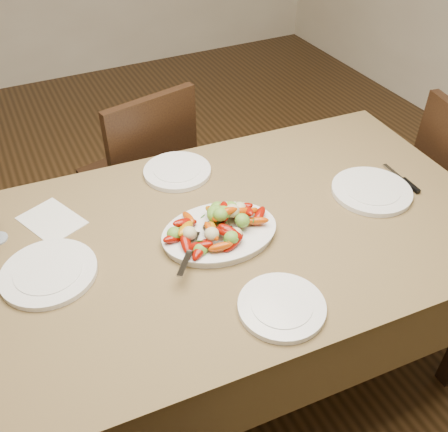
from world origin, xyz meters
name	(u,v)px	position (x,y,z in m)	size (l,w,h in m)	color
floor	(184,334)	(0.00, 0.00, 0.00)	(6.00, 6.00, 0.00)	#342110
dining_table	(224,306)	(0.09, -0.22, 0.38)	(1.84, 1.04, 0.76)	brown
chair_far	(137,176)	(0.03, 0.61, 0.47)	(0.42, 0.42, 0.95)	black
serving_platter	(220,234)	(0.06, -0.25, 0.77)	(0.37, 0.27, 0.02)	white
roasted_vegetables	(219,221)	(0.06, -0.25, 0.83)	(0.30, 0.20, 0.09)	#7D0B02
serving_spoon	(205,238)	(0.00, -0.28, 0.81)	(0.28, 0.06, 0.03)	#9EA0A8
plate_left	(49,273)	(-0.47, -0.17, 0.77)	(0.28, 0.28, 0.02)	white
plate_right	(371,191)	(0.65, -0.28, 0.77)	(0.28, 0.28, 0.02)	white
plate_far	(177,171)	(0.08, 0.15, 0.77)	(0.25, 0.25, 0.02)	white
plate_near	(282,307)	(0.09, -0.59, 0.77)	(0.24, 0.24, 0.02)	white
menu_card	(52,220)	(-0.41, 0.08, 0.76)	(0.15, 0.21, 0.00)	silver
table_knife	(402,180)	(0.81, -0.27, 0.76)	(0.02, 0.20, 0.01)	#9EA0A8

